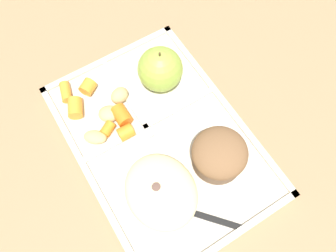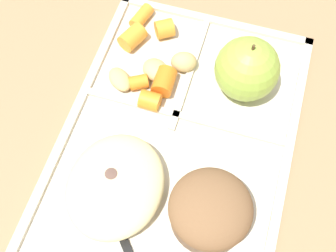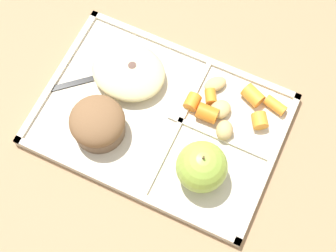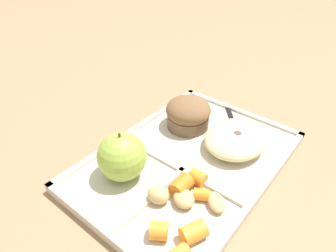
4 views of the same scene
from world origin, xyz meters
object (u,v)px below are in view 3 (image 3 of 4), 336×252
(lunch_tray, at_px, (161,120))
(bran_muffin, at_px, (98,123))
(green_apple, at_px, (202,167))
(plastic_fork, at_px, (101,75))

(lunch_tray, xyz_separation_m, bran_muffin, (0.08, 0.06, 0.04))
(lunch_tray, relative_size, green_apple, 4.58)
(lunch_tray, bearing_deg, plastic_fork, -13.25)
(plastic_fork, bearing_deg, green_apple, 158.27)
(bran_muffin, bearing_deg, lunch_tray, -143.79)
(green_apple, relative_size, plastic_fork, 0.68)
(lunch_tray, xyz_separation_m, green_apple, (-0.10, 0.06, 0.05))
(bran_muffin, xyz_separation_m, plastic_fork, (0.05, -0.09, -0.03))
(green_apple, bearing_deg, bran_muffin, -0.00)
(bran_muffin, distance_m, plastic_fork, 0.10)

